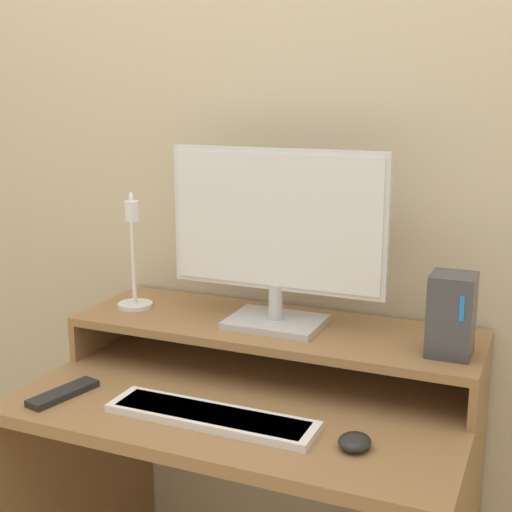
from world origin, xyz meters
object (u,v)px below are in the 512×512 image
object	(u,v)px
monitor	(276,233)
desk_lamp	(134,262)
mouse	(355,442)
remote_control	(63,393)
keyboard	(211,416)
router_dock	(452,315)

from	to	relation	value
monitor	desk_lamp	world-z (taller)	monitor
mouse	remote_control	world-z (taller)	mouse
keyboard	remote_control	world-z (taller)	keyboard
router_dock	keyboard	xyz separation A→B (m)	(-0.46, -0.29, -0.20)
mouse	router_dock	bearing A→B (deg)	64.43
router_dock	mouse	world-z (taller)	router_dock
keyboard	mouse	bearing A→B (deg)	0.70
desk_lamp	keyboard	size ratio (longest dim) A/B	0.67
mouse	remote_control	xyz separation A→B (m)	(-0.70, -0.03, -0.01)
desk_lamp	remote_control	size ratio (longest dim) A/B	1.71
router_dock	remote_control	distance (m)	0.92
monitor	router_dock	distance (m)	0.46
monitor	keyboard	world-z (taller)	monitor
desk_lamp	router_dock	world-z (taller)	desk_lamp
monitor	router_dock	bearing A→B (deg)	-4.52
router_dock	mouse	size ratio (longest dim) A/B	2.42
desk_lamp	router_dock	size ratio (longest dim) A/B	1.71
desk_lamp	mouse	world-z (taller)	desk_lamp
remote_control	mouse	bearing A→B (deg)	2.31
desk_lamp	keyboard	bearing A→B (deg)	-37.58
remote_control	router_dock	bearing A→B (deg)	20.63
mouse	remote_control	distance (m)	0.70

